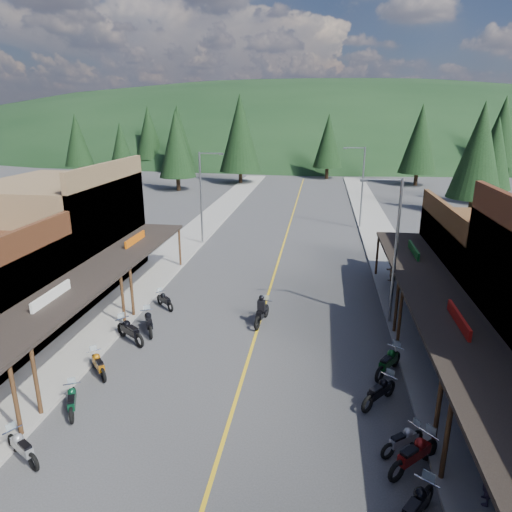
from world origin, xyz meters
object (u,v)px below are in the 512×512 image
at_px(bike_east_9, 388,361).
at_px(streetlight_3, 361,184).
at_px(pine_7, 149,133).
at_px(pine_9, 494,153).
at_px(pine_11, 479,150).
at_px(pine_2, 240,133).
at_px(pine_3, 328,141).
at_px(bike_east_6, 414,453).
at_px(pine_10, 176,144).
at_px(bike_west_9, 130,330).
at_px(bike_west_8, 98,363).
at_px(pedestrian_east_b, 391,269).
at_px(bike_west_6, 22,446).
at_px(pine_0, 77,140).
at_px(bike_east_8, 379,391).
at_px(shop_west_3, 62,233).
at_px(bike_east_5, 415,507).
at_px(pine_8, 122,155).
at_px(bike_west_10, 149,322).
at_px(pedestrian_east_a, 489,479).
at_px(pine_4, 420,139).
at_px(bike_east_7, 403,439).
at_px(bike_west_11, 165,300).
at_px(pine_5, 502,131).
at_px(streetlight_1, 202,194).
at_px(rider_on_bike, 262,312).
at_px(pine_1, 178,134).
at_px(streetlight_2, 393,246).

bearing_deg(bike_east_9, streetlight_3, 120.77).
relative_size(pine_7, pine_9, 1.16).
bearing_deg(pine_11, pine_2, 146.31).
height_order(pine_3, bike_east_6, pine_3).
relative_size(pine_10, bike_west_9, 4.97).
xyz_separation_m(bike_west_8, pedestrian_east_b, (14.39, 13.74, 0.37)).
bearing_deg(bike_west_6, bike_east_6, -53.12).
xyz_separation_m(bike_west_8, bike_east_6, (12.76, -3.92, 0.10)).
xyz_separation_m(pine_0, bike_east_8, (45.69, -61.60, -5.86)).
relative_size(shop_west_3, pedestrian_east_b, 6.94).
xyz_separation_m(shop_west_3, bike_east_5, (19.83, -16.50, -2.87)).
bearing_deg(shop_west_3, pine_7, 105.72).
bearing_deg(bike_east_9, pine_8, 159.29).
relative_size(shop_west_3, bike_west_10, 5.00).
relative_size(bike_west_8, pedestrian_east_a, 1.14).
bearing_deg(pine_4, bike_east_7, -100.75).
bearing_deg(pine_3, bike_west_6, -98.40).
distance_m(pine_8, bike_west_11, 36.05).
bearing_deg(pine_4, bike_east_8, -101.67).
xyz_separation_m(pine_11, bike_west_11, (-25.83, -29.76, -6.65)).
relative_size(pine_7, pedestrian_east_a, 7.24).
height_order(pine_5, pedestrian_east_a, pine_5).
height_order(streetlight_1, pine_4, pine_4).
bearing_deg(bike_east_9, rider_on_bike, 177.37).
height_order(pine_1, bike_east_8, pine_1).
relative_size(shop_west_3, pine_3, 0.99).
bearing_deg(pine_9, pedestrian_east_a, -107.73).
bearing_deg(pine_0, rider_on_bike, -53.88).
distance_m(streetlight_3, bike_east_7, 32.50).
bearing_deg(bike_west_11, pine_2, 48.59).
relative_size(streetlight_2, pine_5, 0.57).
distance_m(pine_0, bike_west_8, 70.03).
xyz_separation_m(shop_west_3, bike_east_9, (20.12, -8.59, -2.86)).
xyz_separation_m(pine_9, bike_east_7, (-17.82, -47.25, -5.85)).
bearing_deg(streetlight_3, pedestrian_east_b, -85.96).
distance_m(pine_2, bike_east_5, 65.61).
bearing_deg(pine_1, streetlight_1, -70.45).
bearing_deg(pine_11, streetlight_3, -148.49).
bearing_deg(pine_10, pine_11, -17.53).
height_order(pine_2, bike_east_6, pine_2).
height_order(streetlight_1, pine_8, pine_8).
bearing_deg(bike_east_6, bike_east_5, -52.48).
height_order(bike_west_8, bike_east_6, bike_east_6).
bearing_deg(streetlight_3, pedestrian_east_a, -87.82).
relative_size(pine_5, pedestrian_east_a, 8.11).
relative_size(streetlight_2, pine_4, 0.64).
height_order(bike_west_8, pedestrian_east_a, pedestrian_east_a).
bearing_deg(pedestrian_east_a, bike_west_6, -74.51).
height_order(pine_1, pedestrian_east_a, pine_1).
bearing_deg(pedestrian_east_b, streetlight_2, 48.65).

